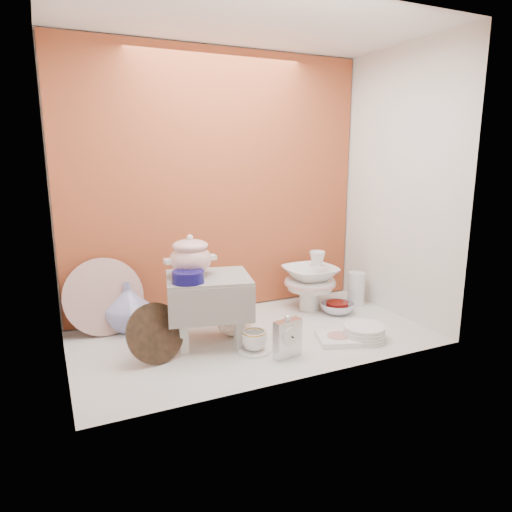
% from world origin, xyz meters
% --- Properties ---
extents(ground, '(1.80, 1.80, 0.00)m').
position_xyz_m(ground, '(0.00, 0.00, 0.00)').
color(ground, silver).
rests_on(ground, ground).
extents(niche_shell, '(1.86, 1.03, 1.53)m').
position_xyz_m(niche_shell, '(0.00, 0.18, 0.93)').
color(niche_shell, '#A34928').
rests_on(niche_shell, ground).
extents(step_stool, '(0.47, 0.43, 0.34)m').
position_xyz_m(step_stool, '(-0.23, 0.03, 0.17)').
color(step_stool, silver).
rests_on(step_stool, ground).
extents(soup_tureen, '(0.32, 0.32, 0.20)m').
position_xyz_m(soup_tureen, '(-0.30, 0.08, 0.44)').
color(soup_tureen, white).
rests_on(soup_tureen, step_stool).
extents(cobalt_bowl, '(0.18, 0.18, 0.05)m').
position_xyz_m(cobalt_bowl, '(-0.35, -0.04, 0.37)').
color(cobalt_bowl, '#0F0B53').
rests_on(cobalt_bowl, step_stool).
extents(floral_platter, '(0.41, 0.13, 0.40)m').
position_xyz_m(floral_platter, '(-0.69, 0.37, 0.20)').
color(floral_platter, silver).
rests_on(floral_platter, ground).
extents(blue_white_vase, '(0.31, 0.31, 0.26)m').
position_xyz_m(blue_white_vase, '(-0.57, 0.37, 0.13)').
color(blue_white_vase, white).
rests_on(blue_white_vase, ground).
extents(lacquer_tray, '(0.30, 0.19, 0.26)m').
position_xyz_m(lacquer_tray, '(-0.52, -0.07, 0.13)').
color(lacquer_tray, black).
rests_on(lacquer_tray, ground).
extents(mantel_clock, '(0.14, 0.07, 0.20)m').
position_xyz_m(mantel_clock, '(0.04, -0.29, 0.10)').
color(mantel_clock, silver).
rests_on(mantel_clock, ground).
extents(plush_pig, '(0.28, 0.23, 0.14)m').
position_xyz_m(plush_pig, '(-0.09, 0.05, 0.07)').
color(plush_pig, beige).
rests_on(plush_pig, ground).
extents(teacup_saucer, '(0.19, 0.19, 0.01)m').
position_xyz_m(teacup_saucer, '(-0.08, -0.17, 0.01)').
color(teacup_saucer, white).
rests_on(teacup_saucer, ground).
extents(gold_rim_teacup, '(0.15, 0.15, 0.09)m').
position_xyz_m(gold_rim_teacup, '(-0.08, -0.17, 0.06)').
color(gold_rim_teacup, white).
rests_on(gold_rim_teacup, teacup_saucer).
extents(lattice_dish, '(0.25, 0.25, 0.03)m').
position_xyz_m(lattice_dish, '(0.36, -0.23, 0.01)').
color(lattice_dish, white).
rests_on(lattice_dish, ground).
extents(dinner_plate_stack, '(0.26, 0.26, 0.07)m').
position_xyz_m(dinner_plate_stack, '(0.49, -0.27, 0.04)').
color(dinner_plate_stack, white).
rests_on(dinner_plate_stack, ground).
extents(crystal_bowl, '(0.26, 0.26, 0.06)m').
position_xyz_m(crystal_bowl, '(0.59, 0.12, 0.03)').
color(crystal_bowl, silver).
rests_on(crystal_bowl, ground).
extents(clear_glass_vase, '(0.11, 0.11, 0.20)m').
position_xyz_m(clear_glass_vase, '(0.79, 0.20, 0.10)').
color(clear_glass_vase, silver).
rests_on(clear_glass_vase, ground).
extents(porcelain_tower, '(0.35, 0.35, 0.36)m').
position_xyz_m(porcelain_tower, '(0.49, 0.25, 0.18)').
color(porcelain_tower, white).
rests_on(porcelain_tower, ground).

